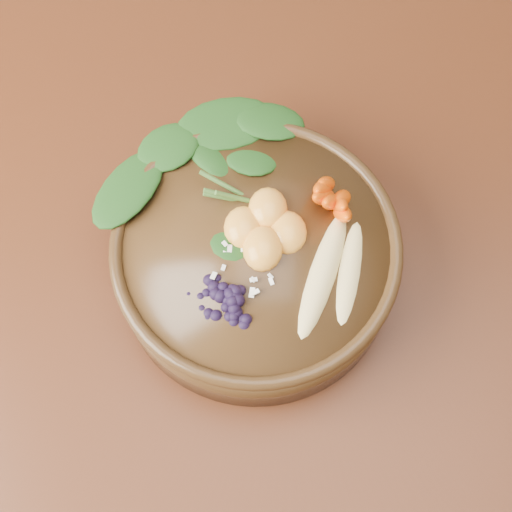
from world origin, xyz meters
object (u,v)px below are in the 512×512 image
at_px(dining_table, 509,332).
at_px(mandarin_cluster, 265,223).
at_px(carrot_cluster, 338,180).
at_px(blueberry_pile, 233,290).
at_px(banana_halves, 338,268).
at_px(stoneware_bowl, 256,260).
at_px(kale_heap, 240,169).

bearing_deg(dining_table, mandarin_cluster, 170.78).
height_order(carrot_cluster, blueberry_pile, carrot_cluster).
xyz_separation_m(dining_table, carrot_cluster, (-0.22, 0.08, 0.21)).
xyz_separation_m(carrot_cluster, blueberry_pile, (-0.10, -0.11, -0.02)).
bearing_deg(carrot_cluster, mandarin_cluster, -129.81).
bearing_deg(blueberry_pile, carrot_cluster, 47.39).
bearing_deg(mandarin_cluster, dining_table, -9.22).
xyz_separation_m(carrot_cluster, banana_halves, (-0.00, -0.08, -0.03)).
distance_m(stoneware_bowl, mandarin_cluster, 0.06).
distance_m(kale_heap, mandarin_cluster, 0.06).
distance_m(stoneware_bowl, carrot_cluster, 0.12).
relative_size(dining_table, banana_halves, 10.32).
distance_m(carrot_cluster, mandarin_cluster, 0.08).
height_order(dining_table, kale_heap, kale_heap).
height_order(dining_table, mandarin_cluster, mandarin_cluster).
bearing_deg(carrot_cluster, dining_table, 2.61).
xyz_separation_m(dining_table, stoneware_bowl, (-0.30, 0.03, 0.13)).
bearing_deg(carrot_cluster, blueberry_pile, -109.55).
bearing_deg(banana_halves, blueberry_pile, -141.51).
xyz_separation_m(mandarin_cluster, blueberry_pile, (-0.03, -0.07, 0.00)).
relative_size(stoneware_bowl, banana_halves, 1.88).
height_order(dining_table, banana_halves, banana_halves).
xyz_separation_m(dining_table, mandarin_cluster, (-0.29, 0.05, 0.19)).
height_order(banana_halves, blueberry_pile, blueberry_pile).
bearing_deg(kale_heap, stoneware_bowl, -76.20).
xyz_separation_m(dining_table, banana_halves, (-0.22, 0.00, 0.19)).
xyz_separation_m(stoneware_bowl, mandarin_cluster, (0.01, 0.02, 0.06)).
height_order(banana_halves, mandarin_cluster, mandarin_cluster).
distance_m(dining_table, carrot_cluster, 0.32).
bearing_deg(stoneware_bowl, dining_table, -6.00).
height_order(carrot_cluster, mandarin_cluster, carrot_cluster).
bearing_deg(blueberry_pile, banana_halves, 15.42).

